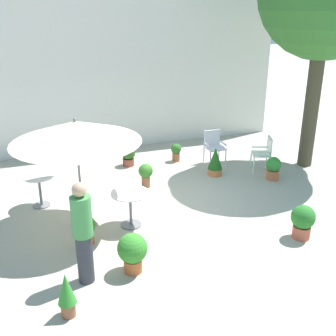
# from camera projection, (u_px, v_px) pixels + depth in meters

# --- Properties ---
(ground_plane) EXTENTS (60.00, 60.00, 0.00)m
(ground_plane) POSITION_uv_depth(u_px,v_px,m) (164.00, 205.00, 9.31)
(ground_plane) COLOR #ADA793
(villa_facade) EXTENTS (10.00, 0.30, 4.64)m
(villa_facade) POSITION_uv_depth(u_px,v_px,m) (116.00, 70.00, 12.19)
(villa_facade) COLOR silver
(villa_facade) RESTS_ON ground
(patio_umbrella_0) EXTENTS (2.44, 2.44, 2.23)m
(patio_umbrella_0) POSITION_uv_depth(u_px,v_px,m) (76.00, 132.00, 7.75)
(patio_umbrella_0) COLOR #2D2D2D
(patio_umbrella_0) RESTS_ON ground
(cafe_table_0) EXTENTS (0.77, 0.77, 0.72)m
(cafe_table_0) POSITION_uv_depth(u_px,v_px,m) (130.00, 203.00, 8.28)
(cafe_table_0) COLOR silver
(cafe_table_0) RESTS_ON ground
(cafe_table_1) EXTENTS (0.67, 0.67, 0.72)m
(cafe_table_1) POSITION_uv_depth(u_px,v_px,m) (39.00, 185.00, 9.08)
(cafe_table_1) COLOR silver
(cafe_table_1) RESTS_ON ground
(patio_chair_0) EXTENTS (0.58, 0.59, 0.92)m
(patio_chair_0) POSITION_uv_depth(u_px,v_px,m) (264.00, 151.00, 10.96)
(patio_chair_0) COLOR white
(patio_chair_0) RESTS_ON ground
(patio_chair_1) EXTENTS (0.50, 0.47, 0.91)m
(patio_chair_1) POSITION_uv_depth(u_px,v_px,m) (214.00, 145.00, 11.49)
(patio_chair_1) COLOR white
(patio_chair_1) RESTS_ON ground
(potted_plant_0) EXTENTS (0.27, 0.27, 0.71)m
(potted_plant_0) POSITION_uv_depth(u_px,v_px,m) (67.00, 293.00, 5.91)
(potted_plant_0) COLOR brown
(potted_plant_0) RESTS_ON ground
(potted_plant_1) EXTENTS (0.50, 0.50, 0.70)m
(potted_plant_1) POSITION_uv_depth(u_px,v_px,m) (132.00, 251.00, 6.90)
(potted_plant_1) COLOR #BE5D31
(potted_plant_1) RESTS_ON ground
(potted_plant_2) EXTENTS (0.29, 0.29, 0.51)m
(potted_plant_2) POSITION_uv_depth(u_px,v_px,m) (176.00, 151.00, 11.72)
(potted_plant_2) COLOR #955333
(potted_plant_2) RESTS_ON ground
(potted_plant_3) EXTENTS (0.35, 0.35, 0.59)m
(potted_plant_3) POSITION_uv_depth(u_px,v_px,m) (146.00, 173.00, 10.07)
(potted_plant_3) COLOR #935338
(potted_plant_3) RESTS_ON ground
(potted_plant_4) EXTENTS (0.37, 0.37, 0.74)m
(potted_plant_4) POSITION_uv_depth(u_px,v_px,m) (215.00, 161.00, 10.75)
(potted_plant_4) COLOR #C86F3F
(potted_plant_4) RESTS_ON ground
(potted_plant_5) EXTENTS (0.46, 0.46, 0.67)m
(potted_plant_5) POSITION_uv_depth(u_px,v_px,m) (303.00, 220.00, 7.90)
(potted_plant_5) COLOR #B95941
(potted_plant_5) RESTS_ON ground
(potted_plant_6) EXTENTS (0.38, 0.38, 0.59)m
(potted_plant_6) POSITION_uv_depth(u_px,v_px,m) (273.00, 168.00, 10.51)
(potted_plant_6) COLOR #B4643D
(potted_plant_6) RESTS_ON ground
(potted_plant_7) EXTENTS (0.34, 0.34, 0.56)m
(potted_plant_7) POSITION_uv_depth(u_px,v_px,m) (87.00, 228.00, 7.73)
(potted_plant_7) COLOR brown
(potted_plant_7) RESTS_ON ground
(potted_plant_8) EXTENTS (0.39, 0.39, 0.56)m
(potted_plant_8) POSITION_uv_depth(u_px,v_px,m) (128.00, 155.00, 11.40)
(potted_plant_8) COLOR brown
(potted_plant_8) RESTS_ON ground
(standing_person) EXTENTS (0.38, 0.38, 1.74)m
(standing_person) POSITION_uv_depth(u_px,v_px,m) (83.00, 232.00, 6.47)
(standing_person) COLOR #33333D
(standing_person) RESTS_ON ground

